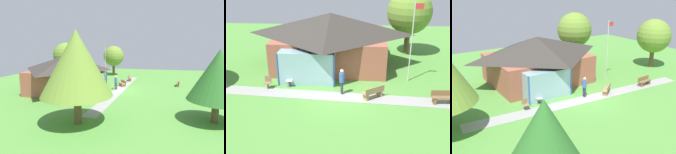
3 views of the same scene
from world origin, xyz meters
TOP-DOWN VIEW (x-y plane):
  - ground_plane at (0.00, 0.00)m, footprint 44.00×44.00m
  - pavilion at (-1.29, 6.25)m, footprint 9.70×8.75m
  - footpath at (0.00, 0.18)m, footprint 19.80×2.64m
  - flagpole at (4.75, 3.22)m, footprint 0.64×0.08m
  - bench_rear_near_path at (2.08, 0.15)m, footprint 1.47×1.25m
  - bench_mid_right at (6.35, -0.23)m, footprint 1.52×0.53m
  - patio_chair_porch_left at (-3.70, 1.68)m, footprint 0.45×0.45m
  - patio_chair_west at (-5.09, 1.16)m, footprint 0.45×0.45m
  - visitor_on_path at (0.03, 0.65)m, footprint 0.34×0.34m
  - tree_east_hedge at (11.67, 3.39)m, footprint 3.69×3.69m
  - tree_behind_pavilion_right at (5.52, 9.83)m, footprint 4.01×4.01m
  - tree_lawn_corner at (-8.69, -8.25)m, footprint 4.01×4.01m

SIDE VIEW (x-z plane):
  - ground_plane at x=0.00m, z-range 0.00..0.00m
  - footpath at x=0.00m, z-range 0.00..0.03m
  - bench_rear_near_path at x=2.08m, z-range -0.02..0.82m
  - bench_mid_right at x=6.35m, z-range -0.02..0.82m
  - patio_chair_porch_left at x=-3.70m, z-range -0.01..0.85m
  - patio_chair_west at x=-5.09m, z-range -0.01..0.85m
  - visitor_on_path at x=0.03m, z-range 0.15..1.89m
  - pavilion at x=-1.29m, z-range 0.09..4.40m
  - flagpole at x=4.75m, z-range 0.29..6.02m
  - tree_lawn_corner at x=-8.69m, z-range 0.79..6.02m
  - tree_east_hedge at x=11.67m, z-range 0.83..6.24m
  - tree_behind_pavilion_right at x=5.52m, z-range 0.93..6.84m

